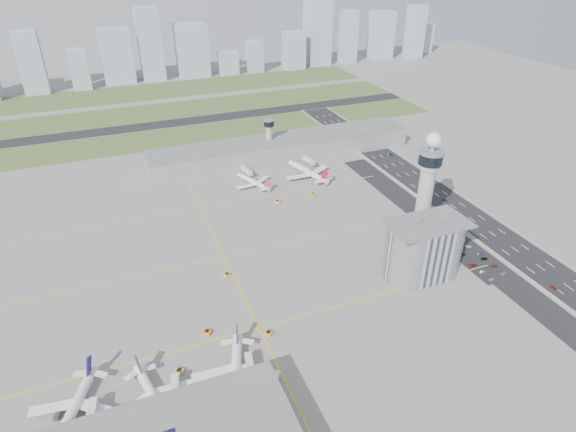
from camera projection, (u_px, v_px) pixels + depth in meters
name	position (u px, v px, depth m)	size (l,w,h in m)	color
ground	(312.00, 271.00, 254.29)	(1000.00, 1000.00, 0.00)	gray
grass_strip_0	(188.00, 135.00, 428.46)	(480.00, 50.00, 0.08)	#445729
grass_strip_1	(173.00, 111.00, 488.66)	(480.00, 60.00, 0.08)	#3E5528
grass_strip_2	(161.00, 90.00, 552.87)	(480.00, 70.00, 0.08)	#3D5729
runway	(181.00, 122.00, 458.15)	(480.00, 22.00, 0.10)	black
highway	(486.00, 229.00, 291.04)	(28.00, 500.00, 0.10)	black
barrier_left	(467.00, 233.00, 286.28)	(0.60, 500.00, 1.20)	#9E9E99
barrier_right	(504.00, 224.00, 295.24)	(0.60, 500.00, 1.20)	#9E9E99
landside_road	(463.00, 246.00, 275.02)	(18.00, 260.00, 0.08)	black
parking_lot	(474.00, 258.00, 264.75)	(20.00, 44.00, 0.10)	black
taxiway_line_h_0	(259.00, 328.00, 217.42)	(260.00, 0.60, 0.01)	yellow
taxiway_line_h_1	(224.00, 257.00, 265.57)	(260.00, 0.60, 0.01)	yellow
taxiway_line_h_2	(200.00, 208.00, 313.73)	(260.00, 0.60, 0.01)	yellow
taxiway_line_v	(224.00, 257.00, 265.57)	(0.60, 260.00, 0.01)	yellow
control_tower	(427.00, 183.00, 266.09)	(14.00, 14.00, 64.50)	#ADAAA5
secondary_tower	(269.00, 136.00, 374.81)	(8.60, 8.60, 31.90)	#ADAAA5
admin_building	(424.00, 249.00, 245.55)	(42.00, 24.00, 33.50)	#B2B2B7
terminal_pier	(282.00, 148.00, 381.89)	(210.00, 32.00, 15.80)	gray
airplane_near_a	(71.00, 406.00, 174.63)	(39.82, 33.85, 11.15)	white
airplane_near_b	(154.00, 396.00, 179.23)	(37.35, 31.74, 10.46)	white
airplane_near_c	(235.00, 371.00, 188.75)	(41.74, 35.48, 11.69)	white
airplane_far_a	(253.00, 179.00, 340.04)	(34.58, 29.40, 9.68)	white
airplane_far_b	(307.00, 168.00, 352.51)	(44.34, 37.69, 12.42)	white
jet_bridge_near_1	(175.00, 408.00, 177.35)	(14.00, 3.00, 5.70)	silver
jet_bridge_near_2	(253.00, 384.00, 186.95)	(14.00, 3.00, 5.70)	silver
jet_bridge_far_0	(243.00, 169.00, 359.44)	(14.00, 3.00, 5.70)	silver
jet_bridge_far_1	(304.00, 159.00, 375.43)	(14.00, 3.00, 5.70)	silver
tug_0	(179.00, 371.00, 194.59)	(2.47, 3.59, 2.09)	gold
tug_1	(207.00, 332.00, 213.86)	(2.45, 3.56, 2.07)	orange
tug_2	(268.00, 333.00, 213.31)	(2.40, 3.49, 2.03)	gold
tug_3	(227.00, 275.00, 250.37)	(2.21, 3.22, 1.87)	gold
tug_4	(277.00, 202.00, 319.09)	(2.30, 3.34, 1.94)	gold
tug_5	(313.00, 194.00, 328.83)	(1.93, 2.80, 1.63)	#CFA000
car_lot_0	(492.00, 279.00, 247.54)	(1.29, 3.22, 1.10)	#ACACC1
car_lot_1	(482.00, 272.00, 253.25)	(1.18, 3.37, 1.11)	#9D9EA9
car_lot_2	(473.00, 265.00, 258.03)	(2.15, 4.65, 1.29)	maroon
car_lot_3	(463.00, 254.00, 266.95)	(1.72, 4.23, 1.23)	#21232B
car_lot_4	(454.00, 249.00, 271.90)	(1.28, 3.17, 1.08)	navy
car_lot_5	(446.00, 242.00, 277.86)	(1.17, 3.35, 1.10)	silver
car_lot_6	(504.00, 273.00, 251.76)	(1.94, 4.22, 1.17)	gray
car_lot_7	(494.00, 266.00, 257.57)	(1.53, 3.76, 1.09)	maroon
car_lot_8	(484.00, 258.00, 263.37)	(1.54, 3.83, 1.30)	black
car_lot_9	(480.00, 254.00, 267.26)	(1.27, 3.63, 1.20)	navy
car_lot_10	(468.00, 246.00, 273.73)	(1.82, 3.95, 1.10)	white
car_lot_11	(462.00, 241.00, 278.92)	(1.65, 4.05, 1.18)	#959595
car_hw_0	(554.00, 287.00, 241.84)	(1.49, 3.70, 1.26)	maroon
car_hw_1	(445.00, 200.00, 321.62)	(1.23, 3.54, 1.17)	black
car_hw_2	(391.00, 155.00, 388.62)	(1.89, 4.09, 1.14)	#110F48
car_hw_4	(340.00, 133.00, 430.87)	(1.48, 3.67, 1.25)	gray
skyline_bldg_5	(31.00, 63.00, 526.28)	(25.49, 20.39, 66.89)	#9EADC1
skyline_bldg_6	(79.00, 69.00, 545.49)	(20.04, 16.03, 45.20)	#9EADC1
skyline_bldg_7	(116.00, 56.00, 570.52)	(35.76, 28.61, 61.22)	#9EADC1
skyline_bldg_8	(150.00, 44.00, 573.46)	(26.33, 21.06, 83.39)	#9EADC1
skyline_bldg_9	(192.00, 50.00, 595.32)	(36.96, 29.57, 62.11)	#9EADC1
skyline_bldg_10	(228.00, 63.00, 610.79)	(23.01, 18.41, 27.75)	#9EADC1
skyline_bldg_11	(255.00, 56.00, 618.88)	(20.22, 16.18, 38.97)	#9EADC1
skyline_bldg_12	(294.00, 50.00, 632.47)	(26.14, 20.92, 46.89)	#9EADC1
skyline_bldg_13	(317.00, 33.00, 645.96)	(32.26, 25.81, 81.20)	#9EADC1
skyline_bldg_14	(348.00, 37.00, 657.46)	(21.59, 17.28, 68.75)	#9EADC1
skyline_bldg_15	(381.00, 35.00, 684.73)	(30.25, 24.20, 63.40)	#9EADC1
skyline_bldg_16	(415.00, 32.00, 680.61)	(23.04, 18.43, 71.56)	#9EADC1
skyline_bldg_17	(424.00, 38.00, 721.91)	(22.64, 18.11, 41.06)	#9EADC1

